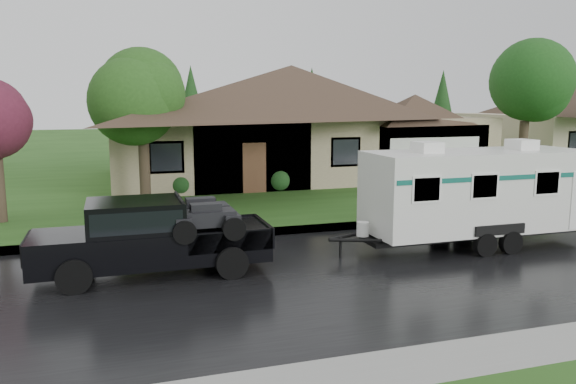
# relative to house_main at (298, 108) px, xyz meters

# --- Properties ---
(ground) EXTENTS (140.00, 140.00, 0.00)m
(ground) POSITION_rel_house_main_xyz_m (-2.29, -13.84, -3.59)
(ground) COLOR #264D18
(ground) RESTS_ON ground
(road) EXTENTS (140.00, 8.00, 0.01)m
(road) POSITION_rel_house_main_xyz_m (-2.29, -15.84, -3.59)
(road) COLOR black
(road) RESTS_ON ground
(curb) EXTENTS (140.00, 0.50, 0.15)m
(curb) POSITION_rel_house_main_xyz_m (-2.29, -11.59, -3.52)
(curb) COLOR gray
(curb) RESTS_ON ground
(lawn) EXTENTS (140.00, 26.00, 0.15)m
(lawn) POSITION_rel_house_main_xyz_m (-2.29, 1.16, -3.52)
(lawn) COLOR #264D18
(lawn) RESTS_ON ground
(house_main) EXTENTS (19.44, 10.80, 6.90)m
(house_main) POSITION_rel_house_main_xyz_m (0.00, 0.00, 0.00)
(house_main) COLOR gray
(house_main) RESTS_ON lawn
(tree_left_green) EXTENTS (3.43, 3.43, 5.67)m
(tree_left_green) POSITION_rel_house_main_xyz_m (-8.07, -6.27, 0.49)
(tree_left_green) COLOR #382B1E
(tree_left_green) RESTS_ON lawn
(tree_right_green) EXTENTS (3.93, 3.93, 6.51)m
(tree_right_green) POSITION_rel_house_main_xyz_m (9.96, -4.88, 1.08)
(tree_right_green) COLOR #382B1E
(tree_right_green) RESTS_ON lawn
(shrub_row) EXTENTS (13.60, 1.00, 1.00)m
(shrub_row) POSITION_rel_house_main_xyz_m (-0.29, -4.54, -2.94)
(shrub_row) COLOR #143814
(shrub_row) RESTS_ON lawn
(pickup_truck) EXTENTS (5.28, 2.01, 1.76)m
(pickup_truck) POSITION_rel_house_main_xyz_m (-8.50, -14.58, -2.65)
(pickup_truck) COLOR black
(pickup_truck) RESTS_ON ground
(travel_trailer) EXTENTS (6.51, 2.29, 2.92)m
(travel_trailer) POSITION_rel_house_main_xyz_m (0.29, -14.58, -2.04)
(travel_trailer) COLOR silver
(travel_trailer) RESTS_ON ground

